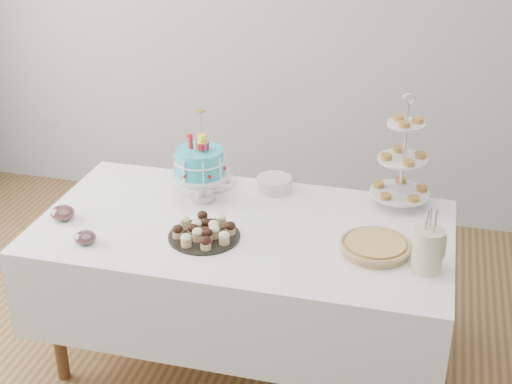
% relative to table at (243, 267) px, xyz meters
% --- Properties ---
extents(walls, '(5.04, 4.04, 2.70)m').
position_rel_table_xyz_m(walls, '(0.00, -0.30, 0.81)').
color(walls, '#A7AAAD').
rests_on(walls, floor).
extents(table, '(1.92, 1.02, 0.77)m').
position_rel_table_xyz_m(table, '(0.00, 0.00, 0.00)').
color(table, white).
rests_on(table, floor).
extents(birthday_cake, '(0.30, 0.30, 0.46)m').
position_rel_table_xyz_m(birthday_cake, '(-0.27, 0.21, 0.35)').
color(birthday_cake, silver).
rests_on(birthday_cake, table).
extents(cupcake_tray, '(0.33, 0.33, 0.07)m').
position_rel_table_xyz_m(cupcake_tray, '(-0.14, -0.15, 0.26)').
color(cupcake_tray, black).
rests_on(cupcake_tray, table).
extents(pie, '(0.32, 0.32, 0.05)m').
position_rel_table_xyz_m(pie, '(0.62, -0.09, 0.26)').
color(pie, tan).
rests_on(pie, table).
extents(tiered_stand, '(0.29, 0.29, 0.57)m').
position_rel_table_xyz_m(tiered_stand, '(0.68, 0.40, 0.47)').
color(tiered_stand, silver).
rests_on(tiered_stand, table).
extents(plate_stack, '(0.18, 0.18, 0.07)m').
position_rel_table_xyz_m(plate_stack, '(0.05, 0.40, 0.26)').
color(plate_stack, silver).
rests_on(plate_stack, table).
extents(pastry_plate, '(0.27, 0.27, 0.04)m').
position_rel_table_xyz_m(pastry_plate, '(-0.29, 0.40, 0.24)').
color(pastry_plate, silver).
rests_on(pastry_plate, table).
extents(jam_bowl_a, '(0.10, 0.10, 0.06)m').
position_rel_table_xyz_m(jam_bowl_a, '(-0.63, -0.33, 0.25)').
color(jam_bowl_a, silver).
rests_on(jam_bowl_a, table).
extents(jam_bowl_b, '(0.11, 0.11, 0.07)m').
position_rel_table_xyz_m(jam_bowl_b, '(-0.84, -0.15, 0.26)').
color(jam_bowl_b, silver).
rests_on(jam_bowl_b, table).
extents(utensil_pitcher, '(0.14, 0.13, 0.29)m').
position_rel_table_xyz_m(utensil_pitcher, '(0.84, -0.17, 0.33)').
color(utensil_pitcher, silver).
rests_on(utensil_pitcher, table).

